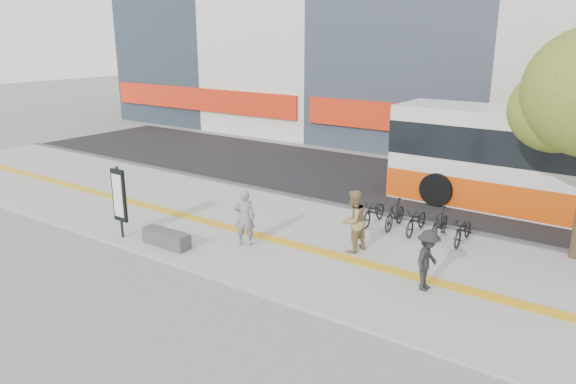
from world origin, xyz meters
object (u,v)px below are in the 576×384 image
Objects in this scene: pedestrian_tan at (353,221)px; pedestrian_dark at (428,260)px; bench at (166,238)px; seated_woman at (245,217)px; signboard at (119,196)px.

pedestrian_tan is 1.18× the size of pedestrian_dark.
pedestrian_tan reaches higher than bench.
seated_woman is 3.11m from pedestrian_tan.
seated_woman is at bearing 91.20° from pedestrian_dark.
pedestrian_tan is at bearing 31.20° from bench.
pedestrian_tan is at bearing 26.50° from signboard.
seated_woman is (3.40, 1.71, -0.45)m from signboard.
signboard is (-1.60, -0.31, 1.06)m from bench.
seated_woman reaches higher than bench.
pedestrian_dark is (8.80, 1.99, -0.53)m from signboard.
seated_woman is 0.94× the size of pedestrian_tan.
bench is at bearing 10.81° from signboard.
signboard is at bearing 100.92° from pedestrian_dark.
signboard is 6.93m from pedestrian_tan.
signboard is at bearing -7.29° from seated_woman.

